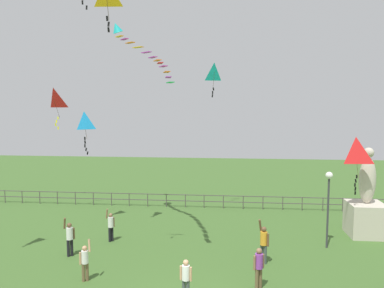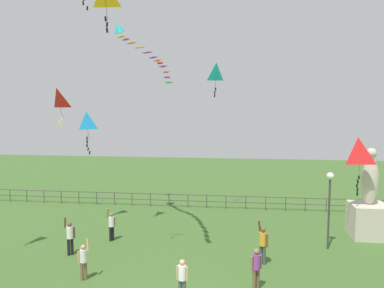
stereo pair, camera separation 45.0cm
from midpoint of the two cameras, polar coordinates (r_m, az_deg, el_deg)
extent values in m
cube|color=beige|center=(23.16, 25.87, -10.50)|extent=(1.90, 1.90, 1.83)
ellipsoid|color=beige|center=(22.67, 26.11, -5.13)|extent=(0.90, 0.76, 2.57)
sphere|color=beige|center=(22.45, 26.28, -1.27)|extent=(0.56, 0.56, 0.56)
cylinder|color=#38383D|center=(20.26, 20.82, -10.01)|extent=(0.10, 0.10, 3.59)
sphere|color=white|center=(19.84, 21.02, -4.59)|extent=(0.36, 0.36, 0.36)
cylinder|color=#3F4C47|center=(18.07, 11.23, -16.23)|extent=(0.15, 0.15, 0.87)
cylinder|color=#3F4C47|center=(18.00, 11.74, -16.33)|extent=(0.15, 0.15, 0.87)
cylinder|color=orange|center=(17.77, 11.53, -14.05)|extent=(0.32, 0.32, 0.62)
sphere|color=brown|center=(17.63, 11.56, -12.74)|extent=(0.23, 0.23, 0.23)
cylinder|color=brown|center=(17.73, 11.02, -12.21)|extent=(0.22, 0.27, 0.59)
cylinder|color=brown|center=(17.70, 12.17, -14.27)|extent=(0.10, 0.10, 0.59)
cylinder|color=black|center=(20.88, -11.76, -13.32)|extent=(0.13, 0.13, 0.78)
cylinder|color=black|center=(20.96, -11.40, -13.25)|extent=(0.13, 0.13, 0.78)
cylinder|color=white|center=(20.71, -11.62, -11.54)|extent=(0.29, 0.29, 0.55)
sphere|color=#8C6647|center=(20.61, -11.64, -10.53)|extent=(0.21, 0.21, 0.21)
cylinder|color=#8C6647|center=(20.52, -12.18, -10.29)|extent=(0.20, 0.18, 0.53)
cylinder|color=#8C6647|center=(20.82, -11.16, -11.54)|extent=(0.09, 0.09, 0.52)
cylinder|color=black|center=(19.51, -17.71, -14.78)|extent=(0.14, 0.14, 0.83)
cylinder|color=black|center=(19.55, -17.24, -14.73)|extent=(0.14, 0.14, 0.83)
cylinder|color=white|center=(19.30, -17.54, -12.78)|extent=(0.30, 0.30, 0.59)
sphere|color=brown|center=(19.18, -17.58, -11.64)|extent=(0.22, 0.22, 0.22)
cylinder|color=brown|center=(19.14, -18.22, -11.33)|extent=(0.21, 0.23, 0.56)
cylinder|color=brown|center=(19.36, -16.94, -12.82)|extent=(0.09, 0.09, 0.56)
cylinder|color=brown|center=(15.80, 10.89, -19.62)|extent=(0.14, 0.14, 0.84)
cylinder|color=brown|center=(15.72, 10.37, -19.76)|extent=(0.14, 0.14, 0.84)
cylinder|color=purple|center=(15.47, 10.68, -17.29)|extent=(0.31, 0.31, 0.59)
sphere|color=#8C6647|center=(15.31, 10.71, -15.88)|extent=(0.23, 0.23, 0.23)
cylinder|color=#8C6647|center=(15.59, 11.32, -17.25)|extent=(0.09, 0.09, 0.56)
cylinder|color=#8C6647|center=(15.37, 10.02, -17.57)|extent=(0.09, 0.09, 0.56)
cylinder|color=brown|center=(16.85, -15.20, -18.21)|extent=(0.13, 0.13, 0.76)
cylinder|color=brown|center=(16.83, -15.73, -18.24)|extent=(0.13, 0.13, 0.76)
cylinder|color=white|center=(16.59, -15.53, -16.17)|extent=(0.28, 0.28, 0.54)
sphere|color=tan|center=(16.46, -15.56, -14.98)|extent=(0.20, 0.20, 0.20)
cylinder|color=tan|center=(16.40, -14.89, -14.64)|extent=(0.18, 0.23, 0.51)
cylinder|color=tan|center=(16.59, -16.19, -16.32)|extent=(0.08, 0.08, 0.51)
cylinder|color=white|center=(14.51, -0.57, -19.08)|extent=(0.29, 0.29, 0.56)
sphere|color=tan|center=(14.36, -0.57, -17.68)|extent=(0.21, 0.21, 0.21)
cylinder|color=tan|center=(14.47, 0.20, -19.30)|extent=(0.09, 0.09, 0.53)
cylinder|color=tan|center=(14.58, -1.33, -19.09)|extent=(0.09, 0.09, 0.53)
pyramid|color=#198CD1|center=(23.20, -15.33, 3.45)|extent=(0.90, 0.84, 1.06)
cylinder|color=#4C381E|center=(23.03, -15.14, 2.12)|extent=(0.28, 0.33, 1.07)
cube|color=black|center=(23.06, -15.24, 0.85)|extent=(0.09, 0.03, 0.20)
cube|color=black|center=(23.08, -15.21, 0.31)|extent=(0.11, 0.03, 0.21)
cube|color=black|center=(23.10, -15.23, -0.23)|extent=(0.08, 0.02, 0.20)
cube|color=black|center=(23.13, -15.07, -0.77)|extent=(0.11, 0.05, 0.21)
cube|color=black|center=(23.16, -14.86, -1.30)|extent=(0.11, 0.02, 0.21)
cylinder|color=#4C381E|center=(16.20, -12.20, 19.83)|extent=(0.04, 0.37, 0.99)
cube|color=black|center=(16.09, -12.27, 18.21)|extent=(0.09, 0.03, 0.20)
cube|color=black|center=(16.05, -12.05, 17.44)|extent=(0.10, 0.03, 0.20)
cube|color=black|center=(16.01, -12.06, 16.67)|extent=(0.09, 0.05, 0.20)
pyramid|color=red|center=(26.03, -19.54, 6.58)|extent=(1.13, 0.82, 1.30)
cylinder|color=#4C381E|center=(26.25, -19.09, 5.18)|extent=(0.16, 0.58, 1.30)
cube|color=yellow|center=(26.26, -18.91, 3.80)|extent=(0.10, 0.02, 0.21)
cube|color=yellow|center=(26.27, -19.11, 3.31)|extent=(0.08, 0.03, 0.20)
cube|color=yellow|center=(26.27, -19.23, 2.83)|extent=(0.11, 0.03, 0.21)
cube|color=yellow|center=(26.29, -18.89, 2.36)|extent=(0.09, 0.01, 0.20)
pyramid|color=red|center=(21.63, 24.56, -0.98)|extent=(1.17, 0.63, 1.40)
cylinder|color=#4C381E|center=(21.47, 24.75, -2.91)|extent=(0.06, 0.55, 1.40)
cube|color=black|center=(21.59, 24.72, -4.67)|extent=(0.09, 0.02, 0.20)
cube|color=black|center=(21.59, 24.59, -5.26)|extent=(0.11, 0.02, 0.21)
cube|color=black|center=(21.60, 24.48, -5.84)|extent=(0.09, 0.02, 0.20)
cube|color=black|center=(21.67, 24.54, -6.40)|extent=(0.10, 0.03, 0.21)
cube|color=black|center=(21.72, 24.52, -6.97)|extent=(0.09, 0.05, 0.20)
pyramid|color=#19B2B2|center=(24.40, 4.29, 10.98)|extent=(0.86, 0.56, 1.13)
cylinder|color=#4C381E|center=(24.52, 4.19, 9.63)|extent=(0.12, 0.35, 1.13)
cube|color=black|center=(24.49, 4.16, 8.39)|extent=(0.11, 0.05, 0.21)
cube|color=black|center=(24.46, 4.03, 7.88)|extent=(0.08, 0.02, 0.20)
cube|color=black|center=(24.44, 4.00, 7.37)|extent=(0.10, 0.03, 0.21)
cube|color=black|center=(19.90, -15.66, 20.04)|extent=(0.09, 0.02, 0.20)
cube|color=black|center=(19.86, -15.07, 19.43)|extent=(0.09, 0.01, 0.20)
cone|color=#19B2B2|center=(22.96, -10.63, 17.05)|extent=(0.97, 0.95, 0.73)
cube|color=yellow|center=(22.58, -10.24, 15.86)|extent=(0.62, 0.63, 0.03)
cube|color=#B22DB2|center=(21.96, -9.50, 15.50)|extent=(0.59, 0.65, 0.03)
cube|color=orange|center=(21.37, -8.66, 15.04)|extent=(0.64, 0.60, 0.03)
cube|color=yellow|center=(20.84, -7.48, 14.44)|extent=(0.68, 0.51, 0.03)
cube|color=#B22DB2|center=(20.33, -6.24, 13.75)|extent=(0.64, 0.60, 0.03)
cube|color=#B22DB2|center=(19.74, -5.29, 13.05)|extent=(0.57, 0.66, 0.03)
cube|color=orange|center=(19.12, -4.62, 12.62)|extent=(0.51, 0.68, 0.03)
cube|color=red|center=(18.47, -4.20, 12.25)|extent=(0.43, 0.68, 0.03)
cube|color=#B22DB2|center=(17.83, -3.75, 11.76)|extent=(0.52, 0.68, 0.03)
cube|color=orange|center=(17.18, -3.25, 10.94)|extent=(0.43, 0.68, 0.03)
cube|color=#B22DB2|center=(16.52, -3.04, 10.16)|extent=(0.37, 0.68, 0.03)
cube|color=#1EB759|center=(15.87, -2.76, 9.39)|extent=(0.45, 0.68, 0.03)
cylinder|color=#4C4742|center=(31.54, -25.72, -7.10)|extent=(0.06, 0.06, 0.95)
cylinder|color=#4C4742|center=(30.84, -23.59, -7.30)|extent=(0.06, 0.06, 0.95)
cylinder|color=#4C4742|center=(30.17, -21.32, -7.49)|extent=(0.06, 0.06, 0.95)
cylinder|color=#4C4742|center=(29.56, -18.96, -7.68)|extent=(0.06, 0.06, 0.95)
cylinder|color=#4C4742|center=(28.99, -16.50, -7.86)|extent=(0.06, 0.06, 0.95)
cylinder|color=#4C4742|center=(28.49, -13.95, -8.03)|extent=(0.06, 0.06, 0.95)
cylinder|color=#4C4742|center=(28.04, -11.33, -8.20)|extent=(0.06, 0.06, 0.95)
cylinder|color=#4C4742|center=(27.66, -8.71, -8.34)|extent=(0.06, 0.06, 0.95)
cylinder|color=#4C4742|center=(27.34, -5.92, -8.48)|extent=(0.06, 0.06, 0.95)
cylinder|color=#4C4742|center=(27.07, -3.07, -8.59)|extent=(0.06, 0.06, 0.95)
cylinder|color=#4C4742|center=(26.87, -0.14, -8.69)|extent=(0.06, 0.06, 0.95)
cylinder|color=#4C4742|center=(26.75, 2.72, -8.77)|extent=(0.06, 0.06, 0.95)
cylinder|color=#4C4742|center=(26.69, 5.68, -8.82)|extent=(0.06, 0.06, 0.95)
cylinder|color=#4C4742|center=(26.70, 8.71, -8.86)|extent=(0.06, 0.06, 0.95)
cylinder|color=#4C4742|center=(26.78, 11.68, -8.87)|extent=(0.06, 0.06, 0.95)
cylinder|color=#4C4742|center=(26.93, 14.60, -8.85)|extent=(0.06, 0.06, 0.95)
cylinder|color=#4C4742|center=(27.14, 17.40, -8.82)|extent=(0.06, 0.06, 0.95)
cylinder|color=#4C4742|center=(27.43, 20.30, -8.76)|extent=(0.06, 0.06, 0.95)
cylinder|color=#4C4742|center=(27.76, 22.98, -8.68)|extent=(0.06, 0.06, 0.95)
cylinder|color=#4C4742|center=(28.17, 25.68, -8.59)|extent=(0.06, 0.06, 0.95)
cube|color=#4C4742|center=(26.62, 3.45, -7.88)|extent=(36.00, 0.05, 0.05)
cube|color=#4C4742|center=(26.73, 3.44, -8.78)|extent=(36.00, 0.05, 0.05)
camera|label=1|loc=(0.22, -89.31, 0.07)|focal=34.85mm
camera|label=2|loc=(0.22, 90.69, -0.07)|focal=34.85mm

